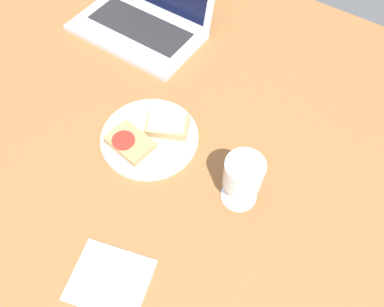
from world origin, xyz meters
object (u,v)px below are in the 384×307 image
Objects in this scene: sandwich_with_cheese at (167,124)px; laptop at (145,11)px; sandwich_with_tomato at (130,142)px; napkin at (110,280)px; wine_glass at (243,175)px; plate at (150,138)px.

sandwich_with_cheese is 37.66cm from laptop.
sandwich_with_tomato is 28.84cm from napkin.
laptop is at bearing 135.65° from sandwich_with_cheese.
laptop reaches higher than napkin.
napkin is (15.30, -24.38, -1.82)cm from sandwich_with_tomato.
wine_glass is (21.69, -5.11, 6.20)cm from sandwich_with_cheese.
wine_glass is 30.68cm from napkin.
sandwich_with_cheese is at bearing 63.75° from sandwich_with_tomato.
sandwich_with_cheese is 0.90× the size of wine_glass.
napkin is (38.09, -58.98, -4.23)cm from laptop.
plate is 25.07cm from wine_glass.
sandwich_with_cheese is (2.01, 4.12, 1.87)cm from plate.
plate is 39.48cm from laptop.
laptop is at bearing 129.29° from plate.
plate is 1.57× the size of napkin.
wine_glass is (23.71, -0.99, 8.07)cm from plate.
plate is at bearing -116.04° from sandwich_with_cheese.
sandwich_with_cheese is at bearing 108.90° from napkin.
sandwich_with_cheese reaches higher than napkin.
sandwich_with_tomato is at bearing -116.46° from plate.
napkin is at bearing -65.19° from plate.
sandwich_with_tomato is 0.76× the size of napkin.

